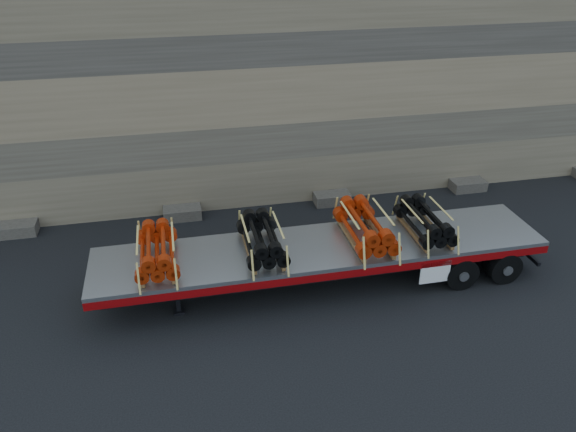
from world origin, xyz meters
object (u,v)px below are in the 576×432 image
Objects in this scene: trailer at (321,264)px; bundle_rear at (425,222)px; bundle_front at (157,251)px; bundle_midrear at (365,227)px; bundle_midfront at (262,240)px.

trailer is 5.89× the size of bundle_rear.
bundle_front is 6.91m from bundle_rear.
bundle_midrear is (1.14, 0.00, 0.97)m from trailer.
trailer is 2.94m from bundle_rear.
bundle_midrear is (5.26, 0.01, 0.03)m from bundle_front.
bundle_front is 1.02× the size of bundle_rear.
bundle_midrear is (2.70, 0.01, 0.03)m from bundle_midfront.
trailer is 5.30× the size of bundle_midrear.
bundle_midfront is at bearing -180.00° from trailer.
bundle_rear is (6.91, 0.01, -0.01)m from bundle_front.
bundle_front reaches higher than trailer.
bundle_midfront is 0.92× the size of bundle_midrear.
bundle_rear is at bearing 0.00° from bundle_midfront.
bundle_front is 5.26m from bundle_midrear.
bundle_midfront is (-1.55, -0.00, 0.94)m from trailer.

